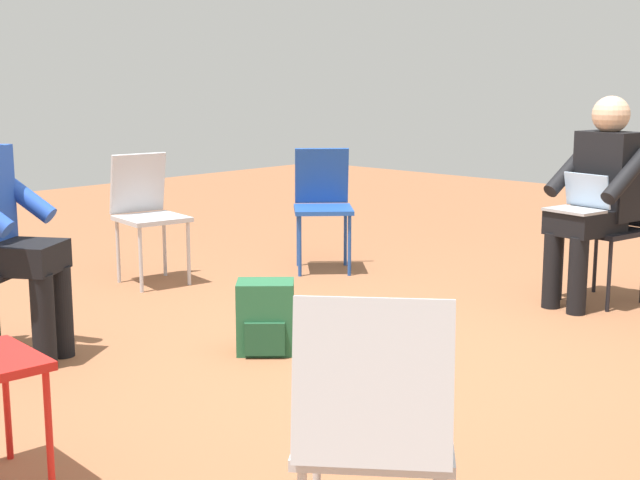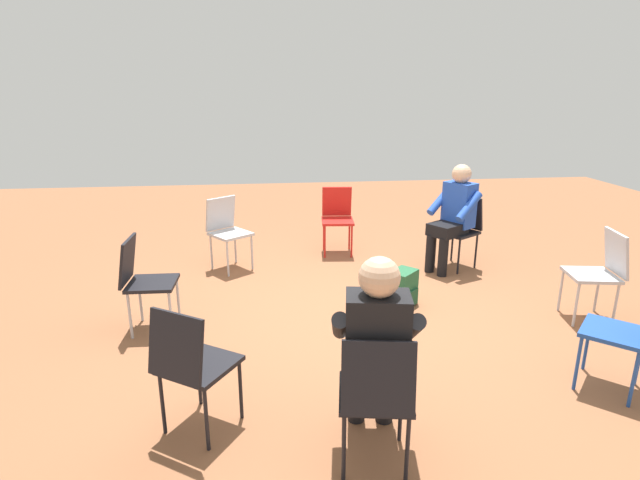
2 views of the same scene
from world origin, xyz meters
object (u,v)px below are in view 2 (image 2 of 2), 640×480
at_px(chair_north, 143,277).
at_px(chair_northeast, 227,228).
at_px(chair_southwest, 628,327).
at_px(person_in_blue, 454,212).
at_px(chair_east, 337,215).
at_px(chair_northwest, 191,362).
at_px(person_with_laptop, 376,344).
at_px(backpack_near_laptop_user, 402,290).
at_px(chair_southeast, 461,226).
at_px(chair_west, 376,392).
at_px(chair_south, 600,269).

height_order(chair_north, chair_northeast, same).
bearing_deg(chair_southwest, person_in_blue, 49.66).
bearing_deg(chair_northeast, chair_north, 30.56).
bearing_deg(chair_east, person_in_blue, 151.99).
relative_size(chair_east, person_in_blue, 0.69).
xyz_separation_m(chair_northeast, chair_east, (0.46, -1.38, 0.00)).
xyz_separation_m(chair_northwest, chair_east, (3.47, -1.41, 0.00)).
xyz_separation_m(chair_northeast, person_in_blue, (-0.35, -2.62, 0.20)).
relative_size(person_with_laptop, backpack_near_laptop_user, 3.44).
height_order(chair_southeast, backpack_near_laptop_user, chair_southeast).
relative_size(chair_east, backpack_near_laptop_user, 2.36).
xyz_separation_m(chair_west, person_in_blue, (3.10, -1.61, 0.20)).
bearing_deg(chair_north, person_in_blue, 111.98).
height_order(chair_west, chair_southeast, same).
xyz_separation_m(chair_northeast, person_with_laptop, (-3.28, -1.03, 0.20)).
relative_size(chair_north, chair_south, 1.00).
bearing_deg(backpack_near_laptop_user, chair_southwest, -145.21).
bearing_deg(chair_west, chair_northwest, 166.69).
bearing_deg(chair_southwest, chair_southeast, 46.44).
bearing_deg(person_with_laptop, backpack_near_laptop_user, 79.19).
height_order(chair_northeast, person_in_blue, person_in_blue).
bearing_deg(person_in_blue, chair_south, 177.06).
relative_size(chair_northeast, chair_southeast, 1.00).
bearing_deg(chair_north, chair_east, 136.68).
distance_m(chair_north, chair_south, 4.08).
distance_m(chair_southwest, backpack_near_laptop_user, 1.99).
bearing_deg(chair_southeast, backpack_near_laptop_user, 103.72).
xyz_separation_m(chair_northwest, chair_southeast, (2.76, -2.79, 0.00)).
xyz_separation_m(chair_southeast, chair_south, (-1.55, -0.69, 0.00)).
height_order(chair_northwest, person_in_blue, person_in_blue).
xyz_separation_m(chair_northwest, backpack_near_laptop_user, (1.72, -1.80, -0.34)).
xyz_separation_m(chair_southwest, person_in_blue, (2.56, 0.27, 0.20)).
height_order(chair_southeast, chair_south, same).
bearing_deg(chair_southeast, chair_north, 78.14).
xyz_separation_m(chair_southeast, backpack_near_laptop_user, (-1.04, 0.99, -0.34)).
height_order(chair_west, chair_northeast, same).
relative_size(chair_northwest, chair_northeast, 1.00).
bearing_deg(person_in_blue, chair_west, 119.90).
xyz_separation_m(chair_northeast, backpack_near_laptop_user, (-1.29, -1.77, -0.34)).
bearing_deg(chair_northwest, chair_north, 145.32).
bearing_deg(chair_west, chair_east, 94.04).
xyz_separation_m(chair_southwest, backpack_near_laptop_user, (1.61, 1.12, -0.34)).
distance_m(chair_north, chair_west, 2.51).
height_order(chair_west, backpack_near_laptop_user, chair_west).
xyz_separation_m(chair_south, person_in_blue, (1.46, 0.83, 0.20)).
height_order(person_with_laptop, backpack_near_laptop_user, person_with_laptop).
bearing_deg(backpack_near_laptop_user, chair_south, -107.05).
xyz_separation_m(chair_west, backpack_near_laptop_user, (2.16, -0.77, -0.34)).
bearing_deg(chair_southwest, chair_west, 149.80).
distance_m(chair_south, backpack_near_laptop_user, 1.79).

